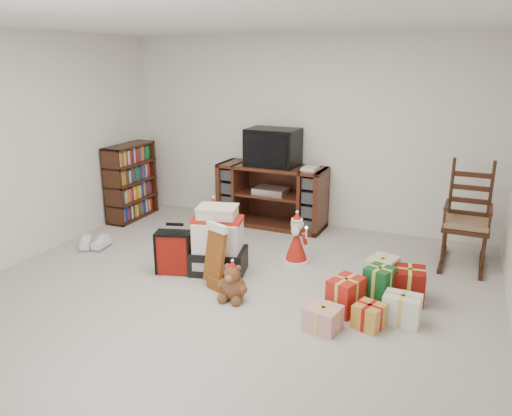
{
  "coord_description": "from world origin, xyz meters",
  "views": [
    {
      "loc": [
        1.95,
        -3.89,
        2.2
      ],
      "look_at": [
        0.08,
        0.6,
        0.74
      ],
      "focal_mm": 35.0,
      "sensor_mm": 36.0,
      "label": 1
    }
  ],
  "objects_px": {
    "red_suitcase": "(174,252)",
    "bookshelf": "(131,183)",
    "gift_pile": "(218,244)",
    "gift_cluster": "(372,297)",
    "santa_figurine": "(296,243)",
    "mrs_claus_figurine": "(214,229)",
    "teddy_bear": "(233,284)",
    "tv_stand": "(272,196)",
    "crt_television": "(273,147)",
    "sneaker_pair": "(94,244)",
    "rocking_chair": "(466,228)"
  },
  "relations": [
    {
      "from": "bookshelf",
      "to": "crt_television",
      "type": "distance_m",
      "value": 2.1
    },
    {
      "from": "rocking_chair",
      "to": "crt_television",
      "type": "relative_size",
      "value": 1.75
    },
    {
      "from": "rocking_chair",
      "to": "mrs_claus_figurine",
      "type": "xyz_separation_m",
      "value": [
        -2.77,
        -0.68,
        -0.16
      ]
    },
    {
      "from": "red_suitcase",
      "to": "bookshelf",
      "type": "bearing_deg",
      "value": 121.47
    },
    {
      "from": "rocking_chair",
      "to": "mrs_claus_figurine",
      "type": "bearing_deg",
      "value": -164.33
    },
    {
      "from": "santa_figurine",
      "to": "bookshelf",
      "type": "bearing_deg",
      "value": 165.89
    },
    {
      "from": "sneaker_pair",
      "to": "gift_cluster",
      "type": "relative_size",
      "value": 0.31
    },
    {
      "from": "rocking_chair",
      "to": "gift_pile",
      "type": "distance_m",
      "value": 2.73
    },
    {
      "from": "teddy_bear",
      "to": "santa_figurine",
      "type": "relative_size",
      "value": 0.6
    },
    {
      "from": "bookshelf",
      "to": "santa_figurine",
      "type": "bearing_deg",
      "value": -14.11
    },
    {
      "from": "red_suitcase",
      "to": "santa_figurine",
      "type": "bearing_deg",
      "value": 18.78
    },
    {
      "from": "tv_stand",
      "to": "bookshelf",
      "type": "xyz_separation_m",
      "value": [
        -1.96,
        -0.45,
        0.09
      ]
    },
    {
      "from": "tv_stand",
      "to": "santa_figurine",
      "type": "xyz_separation_m",
      "value": [
        0.73,
        -1.12,
        -0.19
      ]
    },
    {
      "from": "gift_pile",
      "to": "tv_stand",
      "type": "bearing_deg",
      "value": 78.67
    },
    {
      "from": "rocking_chair",
      "to": "santa_figurine",
      "type": "relative_size",
      "value": 2.02
    },
    {
      "from": "sneaker_pair",
      "to": "mrs_claus_figurine",
      "type": "bearing_deg",
      "value": 1.46
    },
    {
      "from": "santa_figurine",
      "to": "gift_cluster",
      "type": "bearing_deg",
      "value": -39.82
    },
    {
      "from": "santa_figurine",
      "to": "mrs_claus_figurine",
      "type": "relative_size",
      "value": 0.93
    },
    {
      "from": "mrs_claus_figurine",
      "to": "gift_cluster",
      "type": "xyz_separation_m",
      "value": [
        2.04,
        -0.86,
        -0.1
      ]
    },
    {
      "from": "tv_stand",
      "to": "red_suitcase",
      "type": "distance_m",
      "value": 1.94
    },
    {
      "from": "red_suitcase",
      "to": "mrs_claus_figurine",
      "type": "distance_m",
      "value": 0.81
    },
    {
      "from": "rocking_chair",
      "to": "teddy_bear",
      "type": "height_order",
      "value": "rocking_chair"
    },
    {
      "from": "rocking_chair",
      "to": "crt_television",
      "type": "xyz_separation_m",
      "value": [
        -2.44,
        0.42,
        0.67
      ]
    },
    {
      "from": "mrs_claus_figurine",
      "to": "sneaker_pair",
      "type": "relative_size",
      "value": 1.67
    },
    {
      "from": "gift_pile",
      "to": "mrs_claus_figurine",
      "type": "relative_size",
      "value": 1.12
    },
    {
      "from": "tv_stand",
      "to": "teddy_bear",
      "type": "xyz_separation_m",
      "value": [
        0.46,
        -2.22,
        -0.26
      ]
    },
    {
      "from": "santa_figurine",
      "to": "sneaker_pair",
      "type": "relative_size",
      "value": 1.55
    },
    {
      "from": "gift_pile",
      "to": "mrs_claus_figurine",
      "type": "bearing_deg",
      "value": 108.15
    },
    {
      "from": "bookshelf",
      "to": "gift_cluster",
      "type": "height_order",
      "value": "bookshelf"
    },
    {
      "from": "tv_stand",
      "to": "rocking_chair",
      "type": "distance_m",
      "value": 2.48
    },
    {
      "from": "bookshelf",
      "to": "red_suitcase",
      "type": "height_order",
      "value": "bookshelf"
    },
    {
      "from": "gift_cluster",
      "to": "sneaker_pair",
      "type": "bearing_deg",
      "value": 175.06
    },
    {
      "from": "rocking_chair",
      "to": "santa_figurine",
      "type": "bearing_deg",
      "value": -155.55
    },
    {
      "from": "teddy_bear",
      "to": "gift_cluster",
      "type": "xyz_separation_m",
      "value": [
        1.25,
        0.27,
        -0.02
      ]
    },
    {
      "from": "bookshelf",
      "to": "mrs_claus_figurine",
      "type": "height_order",
      "value": "bookshelf"
    },
    {
      "from": "crt_television",
      "to": "red_suitcase",
      "type": "bearing_deg",
      "value": -99.46
    },
    {
      "from": "mrs_claus_figurine",
      "to": "sneaker_pair",
      "type": "bearing_deg",
      "value": -156.97
    },
    {
      "from": "santa_figurine",
      "to": "mrs_claus_figurine",
      "type": "distance_m",
      "value": 1.05
    },
    {
      "from": "gift_pile",
      "to": "gift_cluster",
      "type": "bearing_deg",
      "value": -21.39
    },
    {
      "from": "bookshelf",
      "to": "rocking_chair",
      "type": "height_order",
      "value": "rocking_chair"
    },
    {
      "from": "mrs_claus_figurine",
      "to": "tv_stand",
      "type": "bearing_deg",
      "value": 73.55
    },
    {
      "from": "santa_figurine",
      "to": "red_suitcase",
      "type": "bearing_deg",
      "value": -145.14
    },
    {
      "from": "rocking_chair",
      "to": "santa_figurine",
      "type": "xyz_separation_m",
      "value": [
        -1.72,
        -0.72,
        -0.18
      ]
    },
    {
      "from": "tv_stand",
      "to": "mrs_claus_figurine",
      "type": "bearing_deg",
      "value": -104.37
    },
    {
      "from": "tv_stand",
      "to": "rocking_chair",
      "type": "xyz_separation_m",
      "value": [
        2.45,
        -0.41,
        -0.01
      ]
    },
    {
      "from": "gift_pile",
      "to": "rocking_chair",
      "type": "bearing_deg",
      "value": 15.39
    },
    {
      "from": "gift_pile",
      "to": "red_suitcase",
      "type": "height_order",
      "value": "gift_pile"
    },
    {
      "from": "teddy_bear",
      "to": "crt_television",
      "type": "relative_size",
      "value": 0.52
    },
    {
      "from": "santa_figurine",
      "to": "crt_television",
      "type": "bearing_deg",
      "value": 122.36
    },
    {
      "from": "red_suitcase",
      "to": "crt_television",
      "type": "distance_m",
      "value": 2.12
    }
  ]
}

